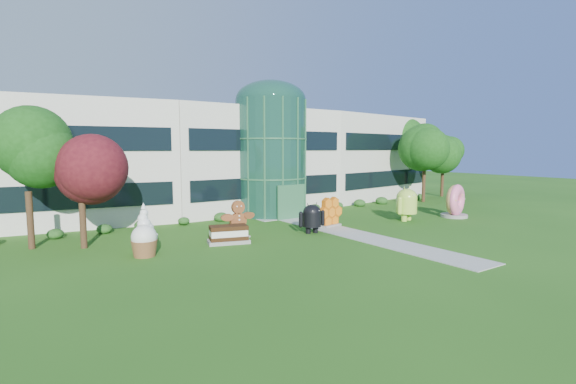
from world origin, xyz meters
TOP-DOWN VIEW (x-y plane):
  - ground at (0.00, 0.00)m, footprint 140.00×140.00m
  - building at (0.00, 18.00)m, footprint 46.00×15.00m
  - atrium at (0.00, 12.00)m, footprint 6.00×6.00m
  - walkway at (0.00, 2.00)m, footprint 2.40×20.00m
  - tree_red at (-15.50, 7.50)m, footprint 4.00×4.00m
  - trees_backdrop at (0.00, 13.00)m, footprint 52.00×8.00m
  - android_green at (7.13, 3.18)m, footprint 2.96×2.29m
  - android_black at (-2.05, 3.50)m, footprint 2.22×1.68m
  - donut at (11.78, 2.05)m, footprint 2.91×1.95m
  - gingerbread at (-6.78, 5.14)m, footprint 2.62×1.02m
  - ice_cream_sandwich at (-8.07, 3.93)m, footprint 2.71×1.87m
  - honeycomb at (0.58, 4.73)m, footprint 2.58×1.25m
  - froyo at (-12.76, 4.95)m, footprint 1.86×1.86m
  - cupcake at (-13.13, 3.65)m, footprint 1.73×1.73m

SIDE VIEW (x-z plane):
  - ground at x=0.00m, z-range 0.00..0.00m
  - walkway at x=0.00m, z-range 0.00..0.04m
  - ice_cream_sandwich at x=-8.07m, z-range 0.00..1.10m
  - cupcake at x=-13.13m, z-range 0.00..1.71m
  - honeycomb at x=0.58m, z-range 0.00..1.94m
  - android_black at x=-2.05m, z-range 0.00..2.29m
  - gingerbread at x=-6.78m, z-range 0.00..2.41m
  - froyo at x=-12.76m, z-range 0.00..2.65m
  - donut at x=11.78m, z-range 0.00..2.77m
  - android_green at x=7.13m, z-range 0.00..3.00m
  - tree_red at x=-15.50m, z-range 0.00..6.00m
  - trees_backdrop at x=0.00m, z-range 0.00..8.40m
  - building at x=0.00m, z-range 0.00..9.30m
  - atrium at x=0.00m, z-range 0.00..9.80m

